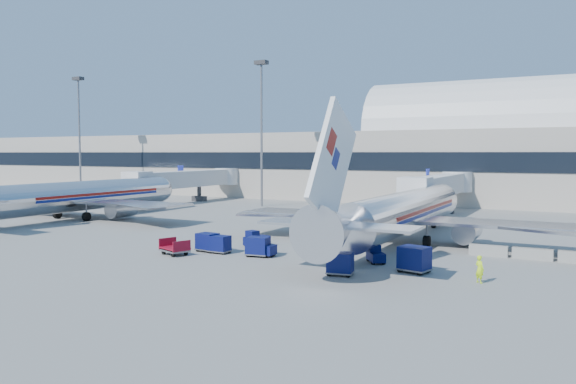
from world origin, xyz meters
The scene contains 20 objects.
ground centered at (0.00, 0.00, 0.00)m, with size 260.00×260.00×0.00m, color gray.
terminal centered at (-13.60, 55.96, 7.52)m, with size 170.00×28.15×21.00m.
airliner_main centered at (10.00, 4.51, 2.93)m, with size 32.00×37.26×12.07m.
airliner_mid centered at (-32.00, 4.51, 2.93)m, with size 32.00×37.26×12.07m.
jetbridge_near centered at (7.60, 30.81, 3.93)m, with size 4.40×27.50×6.25m.
jetbridge_mid centered at (-34.40, 30.81, 3.93)m, with size 4.40×27.50×6.25m.
mast_far_west centered at (-60.00, 30.00, 14.79)m, with size 2.00×1.20×22.60m.
mast_west centered at (-20.00, 30.00, 14.79)m, with size 2.00×1.20×22.60m.
barrier_near centered at (18.00, 2.00, 0.45)m, with size 3.00×0.55×0.90m, color #9E9E96.
barrier_mid centered at (21.30, 2.00, 0.45)m, with size 3.00×0.55×0.90m, color #9E9E96.
tug_lead centered at (1.57, -6.70, 0.71)m, with size 2.38×1.19×1.55m.
tug_right centered at (10.79, -4.90, 0.61)m, with size 2.00×2.25×1.33m.
tug_left centered at (-1.11, -2.94, 0.68)m, with size 1.83×2.52×1.48m.
cart_train_a centered at (1.56, -6.97, 0.85)m, with size 2.00×1.64×1.59m.
cart_train_b centered at (-2.06, -7.18, 0.79)m, with size 1.69×1.30×1.48m.
cart_train_c centered at (-3.43, -7.02, 0.84)m, with size 1.92×1.55×1.57m.
cart_solo_near centered at (10.13, -10.30, 0.84)m, with size 2.01×1.66×1.58m.
cart_solo_far centered at (14.37, -7.05, 0.98)m, with size 2.39×2.02×1.83m.
cart_open_red centered at (-4.85, -9.56, 0.46)m, with size 2.81×2.40×0.64m.
ramp_worker centered at (18.94, -8.21, 0.90)m, with size 0.66×0.43×1.80m, color #A8D916.
Camera 1 is at (24.76, -45.52, 8.38)m, focal length 35.00 mm.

